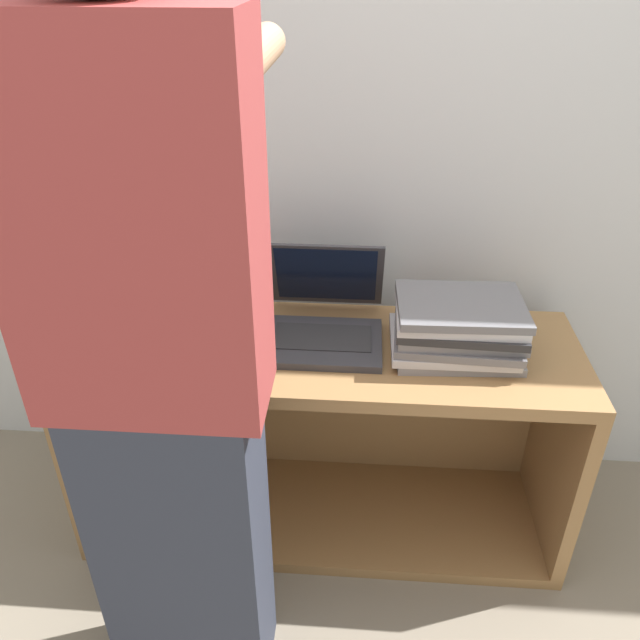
% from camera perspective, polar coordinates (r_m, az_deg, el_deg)
% --- Properties ---
extents(ground_plane, '(12.00, 12.00, 0.00)m').
position_cam_1_polar(ground_plane, '(1.91, -0.38, -22.28)').
color(ground_plane, '#756B5B').
extents(wall_back, '(8.00, 0.05, 2.40)m').
position_cam_1_polar(wall_back, '(1.73, 1.03, 19.93)').
color(wall_back, silver).
rests_on(wall_back, ground_plane).
extents(cart, '(1.36, 0.45, 0.63)m').
position_cam_1_polar(cart, '(1.88, 0.29, -9.40)').
color(cart, olive).
rests_on(cart, ground_plane).
extents(laptop_open, '(0.31, 0.33, 0.23)m').
position_cam_1_polar(laptop_open, '(1.66, 0.31, 0.06)').
color(laptop_open, '#333338').
rests_on(laptop_open, cart).
extents(laptop_stack_left, '(0.34, 0.26, 0.15)m').
position_cam_1_polar(laptop_stack_left, '(1.66, -11.69, 0.23)').
color(laptop_stack_left, '#B7B7BC').
rests_on(laptop_stack_left, cart).
extents(laptop_stack_right, '(0.33, 0.26, 0.15)m').
position_cam_1_polar(laptop_stack_right, '(1.62, 12.44, -0.63)').
color(laptop_stack_right, gray).
rests_on(laptop_stack_right, cart).
extents(person, '(0.40, 0.53, 1.69)m').
position_cam_1_polar(person, '(1.18, -14.41, -5.31)').
color(person, '#2D3342').
rests_on(person, ground_plane).
extents(inventory_tag, '(0.06, 0.02, 0.01)m').
position_cam_1_polar(inventory_tag, '(1.57, -12.56, 1.59)').
color(inventory_tag, red).
rests_on(inventory_tag, laptop_stack_left).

